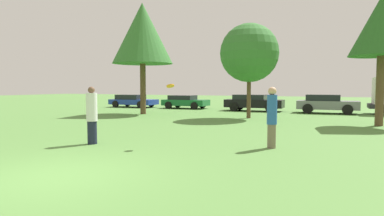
# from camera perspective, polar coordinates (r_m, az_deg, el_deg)

# --- Properties ---
(ground_plane) EXTENTS (120.00, 120.00, 0.00)m
(ground_plane) POSITION_cam_1_polar(r_m,az_deg,el_deg) (7.61, -22.99, -10.93)
(ground_plane) COLOR #54843D
(person_thrower) EXTENTS (0.36, 0.36, 1.89)m
(person_thrower) POSITION_cam_1_polar(r_m,az_deg,el_deg) (11.25, -16.99, -1.20)
(person_thrower) COLOR #191E33
(person_thrower) RESTS_ON ground
(person_catcher) EXTENTS (0.30, 0.30, 1.88)m
(person_catcher) POSITION_cam_1_polar(r_m,az_deg,el_deg) (10.32, 13.70, -1.43)
(person_catcher) COLOR #726651
(person_catcher) RESTS_ON ground
(frisbee) EXTENTS (0.27, 0.25, 0.17)m
(frisbee) POSITION_cam_1_polar(r_m,az_deg,el_deg) (10.38, -3.78, 3.84)
(frisbee) COLOR orange
(tree_0) EXTENTS (4.10, 4.10, 7.55)m
(tree_0) POSITION_cam_1_polar(r_m,az_deg,el_deg) (23.06, -8.60, 12.64)
(tree_0) COLOR brown
(tree_0) RESTS_ON ground
(tree_1) EXTENTS (3.47, 3.47, 5.61)m
(tree_1) POSITION_cam_1_polar(r_m,az_deg,el_deg) (19.97, 9.91, 9.38)
(tree_1) COLOR brown
(tree_1) RESTS_ON ground
(tree_2) EXTENTS (2.96, 2.96, 6.30)m
(tree_2) POSITION_cam_1_polar(r_m,az_deg,el_deg) (18.33, 30.15, 12.27)
(tree_2) COLOR brown
(tree_2) RESTS_ON ground
(parked_car_blue) EXTENTS (4.29, 2.07, 1.15)m
(parked_car_blue) POSITION_cam_1_polar(r_m,az_deg,el_deg) (30.59, -10.26, 1.29)
(parked_car_blue) COLOR #1E389E
(parked_car_blue) RESTS_ON ground
(parked_car_green) EXTENTS (3.88, 2.04, 1.13)m
(parked_car_green) POSITION_cam_1_polar(r_m,az_deg,el_deg) (28.35, -1.24, 1.15)
(parked_car_green) COLOR #196633
(parked_car_green) RESTS_ON ground
(parked_car_black) EXTENTS (4.41, 1.88, 1.27)m
(parked_car_black) POSITION_cam_1_polar(r_m,az_deg,el_deg) (25.79, 10.57, 0.99)
(parked_car_black) COLOR black
(parked_car_black) RESTS_ON ground
(parked_car_grey) EXTENTS (4.08, 1.98, 1.32)m
(parked_car_grey) POSITION_cam_1_polar(r_m,az_deg,el_deg) (25.03, 22.31, 0.75)
(parked_car_grey) COLOR slate
(parked_car_grey) RESTS_ON ground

